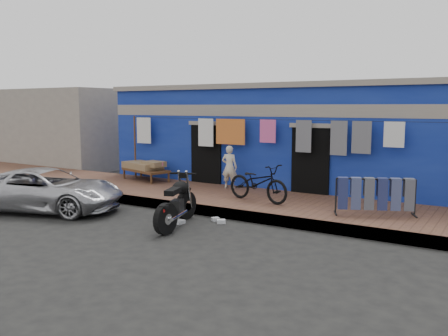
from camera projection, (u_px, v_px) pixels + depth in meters
ground at (175, 231)px, 10.25m from camera, size 80.00×80.00×0.00m
sidewalk at (244, 202)px, 12.76m from camera, size 28.00×3.00×0.25m
curb at (214, 212)px, 11.54m from camera, size 28.00×0.10×0.25m
building at (302, 136)px, 15.92m from camera, size 12.20×5.20×3.36m
neighbor_left at (78, 128)px, 21.67m from camera, size 6.00×5.00×3.40m
clothesline at (261, 137)px, 13.66m from camera, size 10.06×0.06×2.10m
car at (46, 189)px, 12.14m from camera, size 4.40×3.08×1.13m
seated_person at (229, 167)px, 14.00m from camera, size 0.52×0.40×1.28m
bicycle at (258, 178)px, 12.12m from camera, size 1.93×1.00×1.19m
motorcycle at (176, 201)px, 10.55m from camera, size 1.71×2.16×1.15m
charpoy at (146, 171)px, 15.63m from camera, size 2.33×1.87×0.63m
jeans_rack at (375, 196)px, 10.60m from camera, size 2.08×1.72×0.87m
litter_a at (221, 221)px, 10.89m from camera, size 0.25×0.24×0.09m
litter_b at (215, 219)px, 11.12m from camera, size 0.20×0.21×0.09m
litter_c at (180, 222)px, 10.86m from camera, size 0.19×0.22×0.08m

